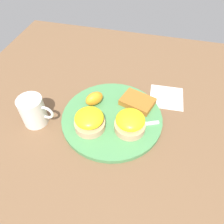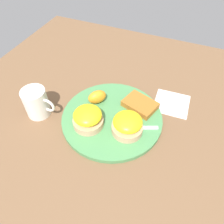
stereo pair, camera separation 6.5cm
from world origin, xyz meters
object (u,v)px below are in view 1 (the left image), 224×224
Objects in this scene: sandwich_benedict_right at (130,123)px; hashbrown_patty at (137,102)px; cup at (33,111)px; orange_wedge at (94,99)px; sandwich_benedict_left at (90,121)px; fork at (117,127)px.

hashbrown_patty is at bearing 87.62° from sandwich_benedict_right.
orange_wedge is at bearing 33.79° from cup.
cup is (-0.28, -0.03, 0.00)m from sandwich_benedict_right.
sandwich_benedict_right reaches higher than hashbrown_patty.
cup is at bearing -177.32° from sandwich_benedict_left.
hashbrown_patty is 0.47× the size of fork.
sandwich_benedict_left is 0.42× the size of fork.
fork is (-0.04, -0.01, -0.03)m from sandwich_benedict_right.
sandwich_benedict_left is 0.11m from sandwich_benedict_right.
orange_wedge is at bearing 139.52° from fork.
sandwich_benedict_right is 0.42× the size of fork.
sandwich_benedict_left reaches higher than hashbrown_patty.
sandwich_benedict_right is (0.11, 0.02, 0.00)m from sandwich_benedict_left.
orange_wedge is (-0.13, 0.07, -0.01)m from sandwich_benedict_right.
sandwich_benedict_right is at bearing 8.25° from fork.
sandwich_benedict_right reaches higher than orange_wedge.
orange_wedge reaches higher than hashbrown_patty.
hashbrown_patty is (0.12, 0.13, -0.02)m from sandwich_benedict_left.
orange_wedge is at bearing 99.53° from sandwich_benedict_left.
orange_wedge is at bearing -166.30° from hashbrown_patty.
cup reaches higher than sandwich_benedict_right.
sandwich_benedict_right is at bearing 5.89° from cup.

